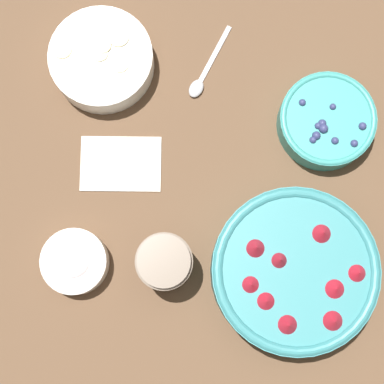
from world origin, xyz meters
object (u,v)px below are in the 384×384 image
Objects in this scene: bowl_blueberries at (327,121)px; bowl_bananas at (102,59)px; bowl_strawberries at (294,271)px; jar_chocolate at (165,263)px; bowl_cream at (75,262)px.

bowl_blueberries is 0.37m from bowl_bananas.
bowl_strawberries is 0.19m from jar_chocolate.
bowl_bananas is at bearing 108.86° from jar_chocolate.
bowl_blueberries is at bearing 76.76° from bowl_strawberries.
bowl_strawberries is at bearing -1.64° from bowl_cream.
bowl_bananas is 0.34m from jar_chocolate.
jar_chocolate is (-0.19, 0.01, -0.00)m from bowl_strawberries.
bowl_blueberries is at bearing 30.39° from bowl_cream.
jar_chocolate is (0.14, 0.00, 0.02)m from bowl_cream.
bowl_blueberries is 0.91× the size of bowl_bananas.
bowl_cream is at bearing -95.23° from bowl_bananas.
bowl_blueberries is 0.45m from bowl_cream.
bowl_strawberries is 1.50× the size of bowl_bananas.
bowl_bananas is 1.71× the size of jar_chocolate.
bowl_bananas reaches higher than bowl_cream.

